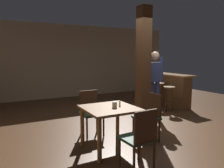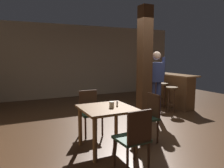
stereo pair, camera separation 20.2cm
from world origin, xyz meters
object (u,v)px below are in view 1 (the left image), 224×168
object	(u,v)px
bar_stool_far	(143,87)
bar_stool_mid	(159,89)
napkin_cup	(115,105)
salt_shaker	(120,103)
bar_counter	(169,89)
chair_north	(91,110)
chair_south	(140,136)
chair_east	(150,114)
dining_table	(110,115)
bar_stool_near	(169,93)
standing_person	(155,80)

from	to	relation	value
bar_stool_far	bar_stool_mid	bearing A→B (deg)	-84.14
napkin_cup	salt_shaker	distance (m)	0.14
bar_stool_mid	bar_stool_far	distance (m)	0.75
napkin_cup	bar_counter	world-z (taller)	bar_counter
chair_north	napkin_cup	world-z (taller)	chair_north
chair_north	chair_south	distance (m)	1.68
bar_stool_mid	bar_counter	bearing A→B (deg)	8.33
chair_north	bar_stool_mid	distance (m)	3.07
chair_east	salt_shaker	bearing A→B (deg)	178.98
dining_table	bar_stool_near	size ratio (longest dim) A/B	1.19
salt_shaker	bar_stool_far	bearing A→B (deg)	47.56
chair_south	bar_stool_mid	distance (m)	4.01
salt_shaker	bar_stool_near	xyz separation A→B (m)	(2.50, 1.46, -0.24)
chair_south	salt_shaker	bearing A→B (deg)	78.69
dining_table	napkin_cup	bearing A→B (deg)	-32.59
dining_table	salt_shaker	size ratio (longest dim) A/B	9.94
dining_table	bar_stool_mid	distance (m)	3.47
bar_counter	bar_stool_near	distance (m)	0.86
standing_person	bar_stool_far	size ratio (longest dim) A/B	2.37
dining_table	salt_shaker	distance (m)	0.27
standing_person	bar_stool_far	bearing A→B (deg)	63.06
bar_counter	bar_stool_near	world-z (taller)	bar_counter
standing_person	bar_stool_near	world-z (taller)	standing_person
bar_counter	bar_stool_mid	xyz separation A→B (m)	(-0.47, -0.07, 0.06)
chair_south	dining_table	bearing A→B (deg)	92.13
chair_north	bar_counter	world-z (taller)	bar_counter
dining_table	chair_south	bearing A→B (deg)	-87.87
napkin_cup	bar_stool_near	size ratio (longest dim) A/B	0.14
napkin_cup	bar_stool_far	size ratio (longest dim) A/B	0.14
standing_person	chair_north	bearing A→B (deg)	-169.79
bar_stool_near	salt_shaker	bearing A→B (deg)	-149.74
dining_table	chair_south	size ratio (longest dim) A/B	0.98
bar_stool_mid	chair_north	bearing A→B (deg)	-156.75
bar_stool_near	bar_stool_far	xyz separation A→B (m)	(0.03, 1.31, -0.00)
chair_south	bar_stool_near	size ratio (longest dim) A/B	1.22
chair_south	bar_stool_near	xyz separation A→B (m)	(2.67, 2.32, 0.04)
standing_person	bar_stool_mid	xyz separation A→B (m)	(0.89, 0.86, -0.42)
napkin_cup	standing_person	size ratio (longest dim) A/B	0.06
chair_east	chair_south	xyz separation A→B (m)	(-0.83, -0.85, 0.00)
chair_south	chair_north	bearing A→B (deg)	91.32
chair_south	bar_stool_near	distance (m)	3.54
chair_south	napkin_cup	world-z (taller)	chair_south
dining_table	chair_north	xyz separation A→B (m)	(-0.01, 0.83, -0.10)
chair_north	bar_stool_near	size ratio (longest dim) A/B	1.22
chair_south	standing_person	distance (m)	2.81
chair_east	bar_stool_mid	distance (m)	2.83
chair_south	salt_shaker	distance (m)	0.92
chair_south	napkin_cup	bearing A→B (deg)	87.22
chair_north	chair_east	world-z (taller)	same
chair_east	chair_south	world-z (taller)	same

